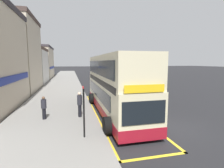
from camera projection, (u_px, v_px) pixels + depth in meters
name	position (u px, v px, depth m)	size (l,w,h in m)	color
ground_plane	(95.00, 79.00, 41.15)	(260.00, 260.00, 0.00)	black
pavement_near	(65.00, 79.00, 39.51)	(6.00, 76.00, 0.14)	gray
double_decker_bus	(114.00, 86.00, 13.33)	(3.18, 11.42, 4.40)	beige
bus_bay_markings	(114.00, 112.00, 13.62)	(3.14, 13.65, 0.01)	yellow
bus_stop_sign	(84.00, 107.00, 8.61)	(0.09, 0.51, 2.55)	black
terrace_end	(25.00, 66.00, 32.14)	(7.46, 8.63, 6.58)	silver
terrace_annex	(34.00, 62.00, 42.47)	(8.65, 11.94, 8.69)	beige
parked_car_navy_ahead	(101.00, 73.00, 48.27)	(2.09, 4.20, 1.62)	navy
pedestrian_waiting_near_sign	(44.00, 107.00, 11.38)	(0.34, 0.34, 1.54)	black
pedestrian_further_back	(80.00, 103.00, 11.87)	(0.34, 0.34, 1.74)	black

